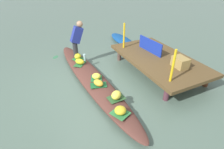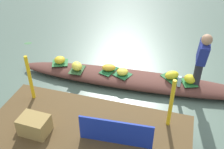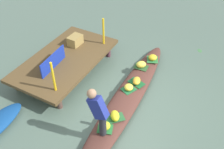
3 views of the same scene
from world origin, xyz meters
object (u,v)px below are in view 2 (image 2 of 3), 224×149
object	(u,v)px
produce_crate	(34,125)
market_banner	(116,132)
water_bottle	(179,81)
banana_bunch_1	(122,72)
banana_bunch_3	(77,66)
banana_bunch_5	(60,60)
banana_bunch_2	(190,79)
banana_bunch_4	(172,75)
banana_bunch_0	(109,68)
vendor_person	(202,57)
vendor_boat	(134,80)

from	to	relation	value
produce_crate	market_banner	bearing A→B (deg)	-173.45
water_bottle	banana_bunch_1	bearing A→B (deg)	-3.40
banana_bunch_3	banana_bunch_5	distance (m)	0.52
banana_bunch_3	banana_bunch_5	xyz separation A→B (m)	(0.50, -0.16, -0.01)
banana_bunch_5	banana_bunch_1	bearing A→B (deg)	177.59
banana_bunch_1	banana_bunch_2	xyz separation A→B (m)	(-1.42, -0.10, 0.02)
banana_bunch_2	banana_bunch_3	distance (m)	2.46
banana_bunch_4	market_banner	bearing A→B (deg)	74.52
banana_bunch_0	vendor_person	size ratio (longest dim) A/B	0.25
banana_bunch_1	banana_bunch_4	size ratio (longest dim) A/B	0.79
banana_bunch_1	banana_bunch_5	bearing A→B (deg)	-2.41
banana_bunch_0	banana_bunch_4	distance (m)	1.38
banana_bunch_1	banana_bunch_0	bearing A→B (deg)	-12.66
vendor_boat	vendor_person	world-z (taller)	vendor_person
banana_bunch_3	market_banner	world-z (taller)	market_banner
banana_bunch_5	water_bottle	bearing A→B (deg)	177.15
banana_bunch_2	banana_bunch_4	world-z (taller)	banana_bunch_2
banana_bunch_1	banana_bunch_5	xyz separation A→B (m)	(1.53, -0.06, 0.01)
banana_bunch_5	produce_crate	xyz separation A→B (m)	(-0.71, 2.30, 0.30)
vendor_boat	banana_bunch_5	distance (m)	1.79
banana_bunch_1	market_banner	size ratio (longest dim) A/B	0.23
banana_bunch_0	vendor_person	bearing A→B (deg)	178.71
vendor_boat	banana_bunch_0	distance (m)	0.62
banana_bunch_4	produce_crate	distance (m)	3.04
vendor_boat	vendor_person	bearing A→B (deg)	176.08
vendor_person	market_banner	size ratio (longest dim) A/B	1.13
banana_bunch_1	vendor_person	xyz separation A→B (m)	(-1.56, -0.03, 0.62)
vendor_boat	produce_crate	bearing A→B (deg)	62.40
banana_bunch_3	banana_bunch_5	world-z (taller)	banana_bunch_3
banana_bunch_4	water_bottle	distance (m)	0.28
banana_bunch_0	banana_bunch_3	distance (m)	0.72
banana_bunch_1	produce_crate	size ratio (longest dim) A/B	0.56
vendor_boat	produce_crate	size ratio (longest dim) A/B	12.07
banana_bunch_0	banana_bunch_2	size ratio (longest dim) A/B	1.25
banana_bunch_5	produce_crate	size ratio (longest dim) A/B	0.58
banana_bunch_0	market_banner	distance (m)	2.33
banana_bunch_2	banana_bunch_3	size ratio (longest dim) A/B	0.86
banana_bunch_1	vendor_person	distance (m)	1.68
banana_bunch_1	produce_crate	xyz separation A→B (m)	(0.81, 2.23, 0.31)
banana_bunch_0	banana_bunch_3	world-z (taller)	banana_bunch_3
banana_bunch_3	market_banner	distance (m)	2.49
vendor_boat	market_banner	bearing A→B (deg)	91.90
banana_bunch_2	market_banner	world-z (taller)	market_banner
vendor_boat	banana_bunch_2	xyz separation A→B (m)	(-1.17, -0.04, 0.23)
market_banner	banana_bunch_4	bearing A→B (deg)	-109.57
banana_bunch_0	banana_bunch_5	bearing A→B (deg)	0.51
banana_bunch_3	banana_bunch_1	bearing A→B (deg)	-174.59
vendor_boat	banana_bunch_0	world-z (taller)	banana_bunch_0
market_banner	banana_bunch_0	bearing A→B (deg)	-74.79
banana_bunch_5	produce_crate	bearing A→B (deg)	107.26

